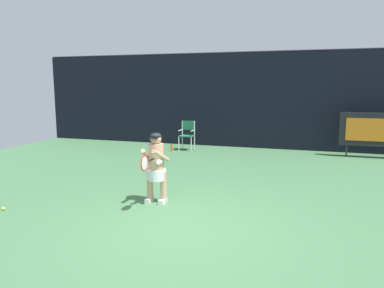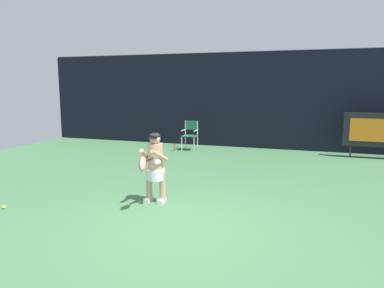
# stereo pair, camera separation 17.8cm
# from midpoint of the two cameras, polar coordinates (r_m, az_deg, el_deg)

# --- Properties ---
(ground) EXTENTS (18.00, 22.00, 0.03)m
(ground) POSITION_cam_midpoint_polar(r_m,az_deg,el_deg) (6.07, -2.02, -14.03)
(ground) COLOR #45764A
(backdrop_screen) EXTENTS (18.00, 0.12, 3.66)m
(backdrop_screen) POSITION_cam_midpoint_polar(r_m,az_deg,el_deg) (14.05, 10.68, 6.71)
(backdrop_screen) COLOR black
(backdrop_screen) RESTS_ON ground
(scoreboard) EXTENTS (2.20, 0.21, 1.50)m
(scoreboard) POSITION_cam_midpoint_polar(r_m,az_deg,el_deg) (13.28, 27.76, 1.93)
(scoreboard) COLOR black
(scoreboard) RESTS_ON ground
(umpire_chair) EXTENTS (0.52, 0.44, 1.08)m
(umpire_chair) POSITION_cam_midpoint_polar(r_m,az_deg,el_deg) (13.47, 0.10, 1.67)
(umpire_chair) COLOR white
(umpire_chair) RESTS_ON ground
(water_bottle) EXTENTS (0.07, 0.07, 0.27)m
(water_bottle) POSITION_cam_midpoint_polar(r_m,az_deg,el_deg) (13.26, -2.37, -0.62)
(water_bottle) COLOR orange
(water_bottle) RESTS_ON ground
(tennis_player) EXTENTS (0.53, 0.61, 1.44)m
(tennis_player) POSITION_cam_midpoint_polar(r_m,az_deg,el_deg) (7.41, -5.13, -3.33)
(tennis_player) COLOR white
(tennis_player) RESTS_ON ground
(tennis_racket) EXTENTS (0.03, 0.60, 0.31)m
(tennis_racket) POSITION_cam_midpoint_polar(r_m,az_deg,el_deg) (6.83, -6.93, -2.92)
(tennis_racket) COLOR black
(tennis_ball_loose) EXTENTS (0.07, 0.07, 0.07)m
(tennis_ball_loose) POSITION_cam_midpoint_polar(r_m,az_deg,el_deg) (8.01, -26.93, -8.87)
(tennis_ball_loose) COLOR #CCDB3D
(tennis_ball_loose) RESTS_ON ground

